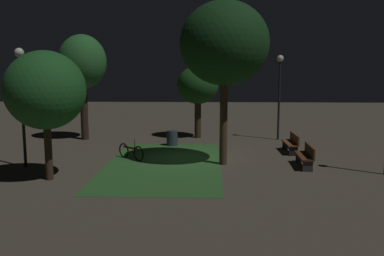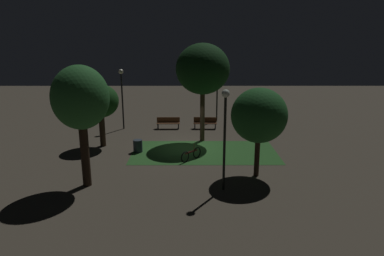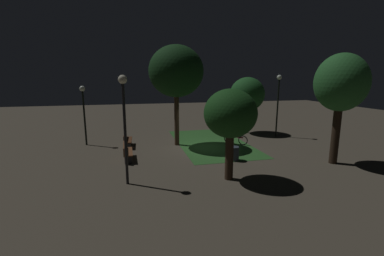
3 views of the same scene
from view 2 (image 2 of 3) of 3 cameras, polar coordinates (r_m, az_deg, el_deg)
name	(u,v)px [view 2 (image 2 of 3)]	position (r m, az deg, el deg)	size (l,w,h in m)	color
ground_plane	(186,148)	(22.25, -1.06, -3.28)	(60.00, 60.00, 0.00)	#4C4438
grass_lawn	(204,152)	(21.43, 2.08, -3.98)	(8.93, 4.66, 0.01)	#2D6028
bench_back_row	(205,123)	(26.85, 2.20, 0.91)	(1.82, 0.56, 0.88)	#512D19
bench_corner	(168,123)	(26.89, -3.96, 0.91)	(1.80, 0.50, 0.88)	brown
tree_lawn_side	(100,102)	(22.67, -14.97, 4.23)	(2.32, 2.32, 4.06)	#38281C
tree_tall_center	(80,99)	(16.33, -18.03, 4.59)	(2.59, 2.59, 5.73)	#2D2116
tree_near_wall	(259,116)	(17.22, 11.07, 2.03)	(2.78, 2.78, 4.54)	#38281C
tree_right_canopy	(203,69)	(22.86, 1.79, 9.71)	(3.55, 3.55, 6.59)	#423021
lamp_post_plaza_west	(217,89)	(29.12, 4.20, 6.52)	(0.36, 0.36, 3.98)	black
lamp_post_near_wall	(225,123)	(15.34, 5.49, 0.77)	(0.36, 0.36, 4.71)	black
lamp_post_plaza_east	(122,89)	(26.82, -11.58, 6.39)	(0.36, 0.36, 4.63)	black
trash_bin	(138,146)	(21.57, -8.98, -2.96)	(0.56, 0.56, 0.78)	#2D3842
bicycle	(191,155)	(19.90, -0.14, -4.43)	(1.17, 1.30, 0.93)	black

